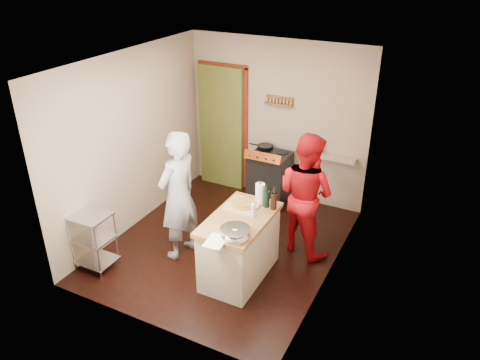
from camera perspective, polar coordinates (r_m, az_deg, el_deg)
name	(u,v)px	position (r m, az deg, el deg)	size (l,w,h in m)	color
floor	(225,245)	(6.73, -1.80, -7.87)	(3.50, 3.50, 0.00)	black
back_wall	(241,124)	(7.88, 0.18, 6.83)	(3.00, 0.44, 2.60)	tan
left_wall	(132,142)	(6.88, -13.04, 4.53)	(0.04, 3.50, 2.60)	tan
right_wall	(336,186)	(5.59, 11.66, -0.72)	(0.04, 3.50, 2.60)	tan
ceiling	(222,60)	(5.66, -2.18, 14.36)	(3.00, 3.50, 0.02)	white
stove	(269,177)	(7.59, 3.60, 0.33)	(0.60, 0.63, 1.00)	black
wire_shelving	(93,238)	(6.36, -17.44, -6.81)	(0.48, 0.40, 0.80)	silver
island	(240,245)	(5.91, -0.01, -7.94)	(0.68, 1.31, 1.18)	beige
person_stripe	(178,196)	(6.15, -7.54, -1.93)	(0.65, 0.43, 1.79)	#A2A1A6
person_red	(306,194)	(6.27, 8.02, -1.71)	(0.84, 0.65, 1.72)	red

